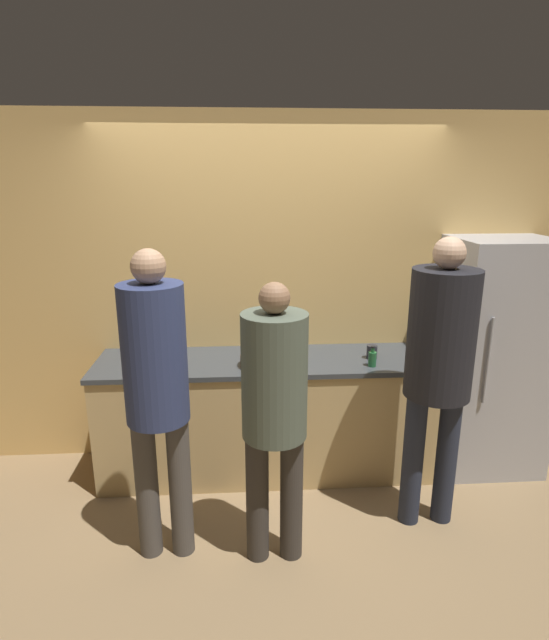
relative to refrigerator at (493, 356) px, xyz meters
The scene contains 12 objects.
ground_plane 1.89m from the refrigerator, 167.71° to the right, with size 14.00×14.00×0.00m, color #8C704C.
wall_back 1.73m from the refrigerator, 168.54° to the left, with size 5.20×0.06×2.60m.
counter 1.69m from the refrigerator, behind, with size 2.52×0.67×0.88m.
refrigerator is the anchor object (origin of this frame).
person_left 2.48m from the refrigerator, 159.88° to the right, with size 0.34×0.34×1.80m.
person_center 1.92m from the refrigerator, 151.32° to the right, with size 0.35×0.35×1.64m.
person_right 0.99m from the refrigerator, 136.10° to the right, with size 0.39×0.39×1.83m.
fruit_bowl 1.71m from the refrigerator, behind, with size 0.34×0.34×0.12m.
utensil_crock 1.51m from the refrigerator, behind, with size 0.10×0.10×0.24m.
bottle_green 0.98m from the refrigerator, 168.85° to the right, with size 0.06×0.06×0.15m.
bottle_red 2.59m from the refrigerator, behind, with size 0.06×0.06×0.17m.
cup_black 0.93m from the refrigerator, behind, with size 0.08×0.08×0.10m.
Camera 1 is at (-0.20, -3.01, 2.14)m, focal length 28.00 mm.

